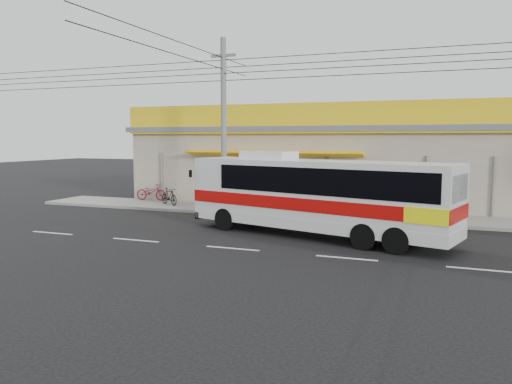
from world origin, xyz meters
TOP-DOWN VIEW (x-y plane):
  - ground at (0.00, 0.00)m, footprint 120.00×120.00m
  - sidewalk at (0.00, 6.00)m, footprint 30.00×3.20m
  - lane_markings at (0.00, -2.50)m, footprint 50.00×0.12m
  - storefront_building at (-0.01, 11.54)m, footprint 22.60×9.20m
  - coach_bus at (2.35, 0.54)m, footprint 10.97×5.10m
  - motorbike_red at (-9.52, 7.19)m, footprint 1.95×0.77m
  - motorbike_dark at (-7.46, 5.80)m, footprint 1.58×1.13m
  - utility_pole at (-3.59, 4.70)m, footprint 34.00×14.00m

SIDE VIEW (x-z plane):
  - ground at x=0.00m, z-range 0.00..0.00m
  - lane_markings at x=0.00m, z-range -0.01..0.01m
  - sidewalk at x=0.00m, z-range 0.00..0.15m
  - motorbike_dark at x=-7.46m, z-range 0.15..1.09m
  - motorbike_red at x=-9.52m, z-range 0.15..1.16m
  - coach_bus at x=2.35m, z-range 0.12..3.43m
  - storefront_building at x=-0.01m, z-range -0.55..5.15m
  - utility_pole at x=-3.59m, z-range 2.85..11.63m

